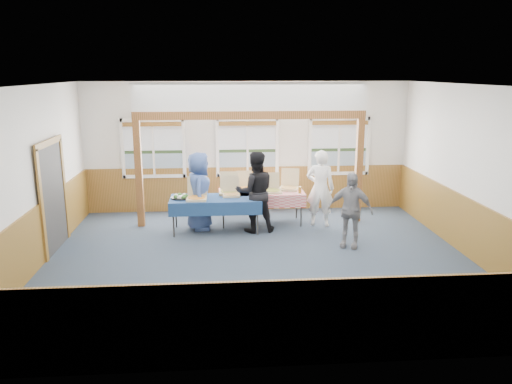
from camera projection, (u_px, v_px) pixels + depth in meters
floor at (259, 259)px, 9.36m from camera, size 8.00×8.00×0.00m
ceiling at (259, 85)px, 8.60m from camera, size 8.00×8.00×0.00m
wall_back at (247, 147)px, 12.37m from camera, size 8.00×0.00×8.00m
wall_front at (285, 239)px, 5.59m from camera, size 8.00×0.00×8.00m
wall_left at (30, 179)px, 8.68m from camera, size 0.00×8.00×8.00m
wall_right at (473, 172)px, 9.28m from camera, size 0.00×8.00×8.00m
wainscot_back at (248, 188)px, 12.59m from camera, size 7.98×0.05×1.10m
wainscot_front at (284, 323)px, 5.86m from camera, size 7.98×0.05×1.10m
wainscot_left at (38, 237)px, 8.93m from camera, size 0.05×6.98×1.10m
wainscot_right at (466, 226)px, 9.53m from camera, size 0.05×6.98×1.10m
cased_opening at (52, 197)px, 9.68m from camera, size 0.06×1.30×2.10m
window_left at (153, 145)px, 12.13m from camera, size 1.56×0.10×1.46m
window_mid at (247, 144)px, 12.31m from camera, size 1.56×0.10×1.46m
window_right at (339, 143)px, 12.48m from camera, size 1.56×0.10×1.46m
post_left at (139, 174)px, 11.11m from camera, size 0.15×0.15×2.40m
post_right at (359, 171)px, 11.49m from camera, size 0.15×0.15×2.40m
cross_beam at (250, 115)px, 11.00m from camera, size 5.15×0.18×0.18m
table_left at (216, 200)px, 10.84m from camera, size 1.99×0.92×0.76m
table_right at (261, 194)px, 11.42m from camera, size 2.08×1.30×0.76m
pizza_box_a at (197, 196)px, 10.68m from camera, size 0.44×0.53×0.46m
pizza_box_b at (231, 193)px, 11.00m from camera, size 0.38×0.46×0.41m
pizza_box_c at (229, 190)px, 11.24m from camera, size 0.44×0.53×0.45m
pizza_box_d at (245, 187)px, 11.55m from camera, size 0.41×0.49×0.41m
pizza_box_e at (272, 189)px, 11.33m from camera, size 0.39×0.47×0.41m
pizza_box_f at (289, 187)px, 11.57m from camera, size 0.53×0.60×0.46m
veggie_tray at (181, 197)px, 10.77m from camera, size 0.42×0.42×0.09m
drink_glass at (300, 190)px, 11.21m from camera, size 0.07×0.07×0.15m
woman_white at (320, 188)px, 11.21m from camera, size 0.73×0.59×1.74m
woman_black at (255, 192)px, 10.80m from camera, size 0.92×0.74×1.77m
man_blue at (199, 191)px, 10.97m from camera, size 0.56×0.85×1.73m
person_grey at (350, 210)px, 9.86m from camera, size 0.97×0.71×1.52m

